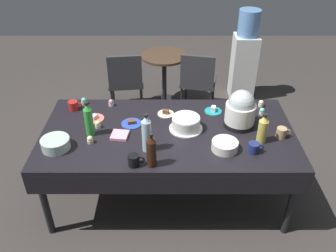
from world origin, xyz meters
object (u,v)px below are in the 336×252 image
slow_cooker (241,110)px  dessert_plate_cobalt (131,123)px  soda_bottle_water (147,134)px  maroon_chair_right (198,79)px  cupcake_cocoa (261,103)px  dessert_plate_coral (94,118)px  cupcake_lemon (90,140)px  cupcake_mint (111,103)px  coffee_mug_tan (282,132)px  ceramic_snack_bowl (225,145)px  cupcake_vanilla (262,111)px  dessert_plate_teal (213,110)px  frosted_layer_cake (186,123)px  potluck_table (168,136)px  coffee_mug_navy (254,148)px  soda_bottle_lime_soda (89,120)px  water_cooler (244,58)px  maroon_chair_left (125,79)px  round_cafe_table (164,71)px  soda_bottle_cola (152,151)px  soda_bottle_ginger_ale (263,129)px  coffee_mug_black (134,160)px  cupcake_rose (84,101)px  dessert_plate_cream (166,113)px  cupcake_berry (98,125)px  coffee_mug_red (73,106)px

slow_cooker → dessert_plate_cobalt: slow_cooker is taller
soda_bottle_water → maroon_chair_right: soda_bottle_water is taller
cupcake_cocoa → dessert_plate_coral: bearing=-171.8°
cupcake_lemon → maroon_chair_right: size_ratio=0.08×
cupcake_mint → coffee_mug_tan: 1.60m
ceramic_snack_bowl → dessert_plate_cobalt: (-0.79, 0.37, -0.03)m
cupcake_vanilla → dessert_plate_teal: bearing=173.6°
dessert_plate_coral → frosted_layer_cake: bearing=-10.9°
dessert_plate_teal → cupcake_vanilla: cupcake_vanilla is taller
potluck_table → dessert_plate_teal: bearing=36.7°
frosted_layer_cake → slow_cooker: (0.48, 0.06, 0.10)m
cupcake_lemon → cupcake_mint: bearing=81.2°
coffee_mug_navy → cupcake_vanilla: bearing=71.4°
cupcake_vanilla → maroon_chair_right: size_ratio=0.08×
soda_bottle_lime_soda → water_cooler: (1.71, 2.03, -0.31)m
maroon_chair_left → round_cafe_table: bearing=24.5°
ceramic_snack_bowl → soda_bottle_cola: (-0.58, -0.20, 0.10)m
soda_bottle_ginger_ale → coffee_mug_black: bearing=-163.5°
cupcake_vanilla → cupcake_cocoa: size_ratio=1.00×
dessert_plate_coral → dessert_plate_teal: 1.11m
dessert_plate_coral → cupcake_rose: size_ratio=2.65×
cupcake_vanilla → coffee_mug_black: coffee_mug_black is taller
dessert_plate_cream → cupcake_rose: bearing=166.8°
cupcake_berry → coffee_mug_black: size_ratio=0.52×
dessert_plate_cream → coffee_mug_black: 0.77m
coffee_mug_tan → round_cafe_table: (-1.01, 1.86, -0.30)m
soda_bottle_ginger_ale → round_cafe_table: soda_bottle_ginger_ale is taller
dessert_plate_cream → frosted_layer_cake: bearing=-54.3°
soda_bottle_ginger_ale → soda_bottle_lime_soda: soda_bottle_lime_soda is taller
slow_cooker → cupcake_vanilla: (0.24, 0.18, -0.13)m
dessert_plate_cream → maroon_chair_right: size_ratio=0.18×
dessert_plate_coral → maroon_chair_left: bearing=84.4°
dessert_plate_cobalt → maroon_chair_right: maroon_chair_right is taller
ceramic_snack_bowl → soda_bottle_ginger_ale: soda_bottle_ginger_ale is taller
cupcake_vanilla → coffee_mug_tan: bearing=-76.8°
cupcake_mint → coffee_mug_navy: 1.44m
cupcake_vanilla → ceramic_snack_bowl: bearing=-128.1°
potluck_table → round_cafe_table: 1.78m
maroon_chair_left → cupcake_mint: bearing=-90.6°
cupcake_lemon → dessert_plate_teal: bearing=24.8°
soda_bottle_lime_soda → frosted_layer_cake: bearing=5.5°
cupcake_berry → soda_bottle_lime_soda: size_ratio=0.21×
potluck_table → cupcake_mint: size_ratio=32.59×
coffee_mug_black → soda_bottle_cola: bearing=0.4°
potluck_table → dessert_plate_teal: dessert_plate_teal is taller
cupcake_vanilla → cupcake_mint: same height
soda_bottle_water → coffee_mug_black: soda_bottle_water is taller
coffee_mug_navy → dessert_plate_coral: bearing=160.2°
slow_cooker → cupcake_berry: slow_cooker is taller
coffee_mug_red → round_cafe_table: (0.85, 1.41, -0.30)m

